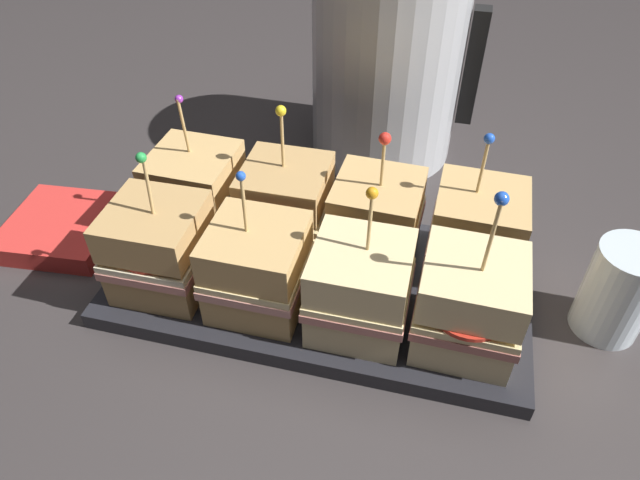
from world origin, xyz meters
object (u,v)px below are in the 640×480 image
(sandwich_back_center_right, at_px, (376,219))
(kettle_steel, at_px, (387,64))
(sandwich_front_far_right, at_px, (468,305))
(sandwich_front_far_left, at_px, (160,249))
(sandwich_front_center_right, at_px, (360,289))
(sandwich_back_far_left, at_px, (197,192))
(drinking_glass, at_px, (618,291))
(napkin_stack, at_px, (64,228))
(sandwich_front_center_left, at_px, (258,268))
(sandwich_back_far_right, at_px, (476,232))
(sandwich_back_center_left, at_px, (286,206))
(serving_platter, at_px, (320,282))

(sandwich_back_center_right, height_order, kettle_steel, kettle_steel)
(sandwich_front_far_right, height_order, kettle_steel, kettle_steel)
(sandwich_front_far_left, height_order, sandwich_front_center_right, sandwich_front_far_left)
(kettle_steel, bearing_deg, sandwich_front_far_right, -68.93)
(sandwich_back_far_left, bearing_deg, sandwich_front_far_left, -88.66)
(drinking_glass, bearing_deg, napkin_stack, -179.26)
(napkin_stack, bearing_deg, sandwich_front_center_right, -9.66)
(sandwich_front_center_left, bearing_deg, sandwich_back_center_right, 45.97)
(sandwich_front_far_left, bearing_deg, sandwich_back_far_right, 18.44)
(sandwich_back_far_right, bearing_deg, napkin_stack, -174.79)
(sandwich_front_center_left, xyz_separation_m, drinking_glass, (0.33, 0.07, -0.01))
(sandwich_back_far_right, height_order, drinking_glass, sandwich_back_far_right)
(sandwich_front_center_left, height_order, kettle_steel, kettle_steel)
(napkin_stack, bearing_deg, sandwich_back_center_right, 6.45)
(sandwich_front_far_right, bearing_deg, sandwich_front_center_left, 179.86)
(sandwich_front_center_left, relative_size, sandwich_back_center_left, 0.95)
(serving_platter, bearing_deg, sandwich_back_center_right, 46.80)
(sandwich_front_far_right, bearing_deg, kettle_steel, 111.07)
(sandwich_front_center_right, xyz_separation_m, napkin_stack, (-0.36, 0.06, -0.05))
(sandwich_back_far_left, distance_m, napkin_stack, 0.17)
(sandwich_front_center_left, distance_m, sandwich_back_center_right, 0.14)
(sandwich_back_center_left, bearing_deg, napkin_stack, -171.85)
(sandwich_front_center_right, relative_size, napkin_stack, 1.18)
(sandwich_front_center_left, bearing_deg, sandwich_back_center_left, 90.31)
(sandwich_front_far_left, relative_size, kettle_steel, 0.58)
(sandwich_front_center_right, bearing_deg, sandwich_front_far_left, 178.96)
(drinking_glass, bearing_deg, sandwich_back_center_right, 172.13)
(sandwich_back_far_left, bearing_deg, sandwich_back_center_right, 0.77)
(napkin_stack, bearing_deg, serving_platter, -1.87)
(serving_platter, relative_size, sandwich_front_center_left, 2.77)
(sandwich_back_far_left, distance_m, kettle_steel, 0.30)
(sandwich_front_far_left, distance_m, sandwich_back_far_left, 0.09)
(sandwich_front_far_right, relative_size, sandwich_back_center_right, 1.17)
(serving_platter, distance_m, sandwich_back_far_left, 0.17)
(drinking_glass, distance_m, napkin_stack, 0.59)
(serving_platter, height_order, sandwich_back_far_left, sandwich_back_far_left)
(serving_platter, height_order, sandwich_front_center_right, sandwich_front_center_right)
(serving_platter, bearing_deg, kettle_steel, 86.69)
(sandwich_back_center_right, distance_m, drinking_glass, 0.24)
(sandwich_front_center_right, height_order, sandwich_back_center_left, sandwich_back_center_left)
(sandwich_front_far_left, xyz_separation_m, drinking_glass, (0.43, 0.06, -0.02))
(sandwich_front_center_right, relative_size, drinking_glass, 1.56)
(kettle_steel, height_order, drinking_glass, kettle_steel)
(sandwich_back_center_right, xyz_separation_m, sandwich_back_far_right, (0.10, 0.00, 0.00))
(serving_platter, height_order, sandwich_front_center_left, sandwich_front_center_left)
(sandwich_front_center_right, height_order, sandwich_back_far_left, sandwich_back_far_left)
(sandwich_front_center_right, height_order, sandwich_front_far_right, sandwich_front_far_right)
(serving_platter, height_order, kettle_steel, kettle_steel)
(sandwich_front_far_right, distance_m, kettle_steel, 0.36)
(sandwich_front_far_left, height_order, napkin_stack, sandwich_front_far_left)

